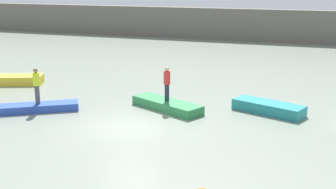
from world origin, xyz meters
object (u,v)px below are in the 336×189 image
at_px(rowboat_blue, 38,107).
at_px(rowboat_teal, 268,108).
at_px(person_red_shirt, 167,82).
at_px(rowboat_yellow, 11,80).
at_px(rowboat_green, 167,105).
at_px(person_hiviz_shirt, 37,84).

bearing_deg(rowboat_blue, rowboat_teal, -14.57).
relative_size(rowboat_teal, person_red_shirt, 2.00).
relative_size(rowboat_blue, person_red_shirt, 2.24).
height_order(rowboat_blue, rowboat_teal, rowboat_teal).
height_order(rowboat_yellow, rowboat_teal, rowboat_yellow).
xyz_separation_m(rowboat_teal, person_red_shirt, (-4.74, -1.07, 1.12)).
distance_m(rowboat_teal, person_red_shirt, 4.99).
distance_m(rowboat_yellow, rowboat_blue, 6.43).
height_order(rowboat_green, person_hiviz_shirt, person_hiviz_shirt).
height_order(rowboat_yellow, rowboat_green, rowboat_yellow).
bearing_deg(person_red_shirt, rowboat_green, 97.13).
distance_m(rowboat_green, rowboat_teal, 4.86).
relative_size(rowboat_green, person_red_shirt, 2.28).
bearing_deg(rowboat_green, person_red_shirt, -57.04).
height_order(rowboat_teal, person_red_shirt, person_red_shirt).
bearing_deg(rowboat_green, rowboat_blue, -132.22).
xyz_separation_m(rowboat_green, rowboat_teal, (4.74, 1.07, 0.04)).
bearing_deg(person_hiviz_shirt, rowboat_blue, -90.00).
bearing_deg(rowboat_teal, person_red_shirt, -147.03).
distance_m(rowboat_yellow, rowboat_green, 10.79).
bearing_deg(rowboat_yellow, person_hiviz_shirt, -62.08).
relative_size(rowboat_blue, rowboat_green, 0.98).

